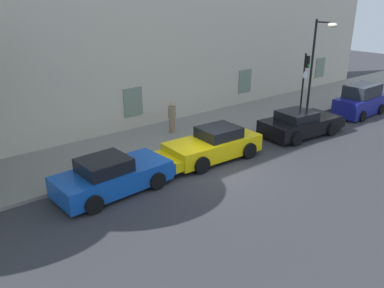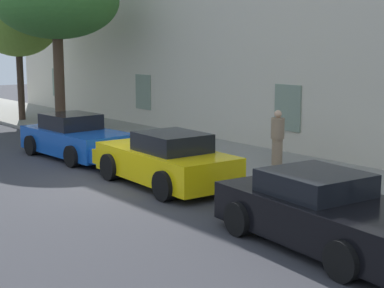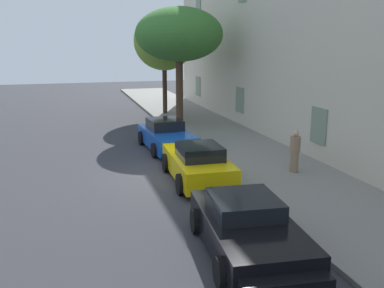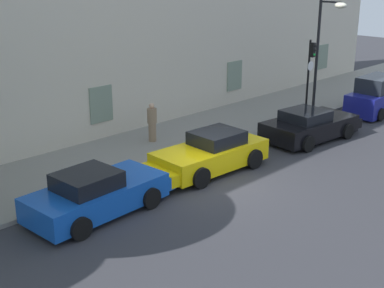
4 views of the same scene
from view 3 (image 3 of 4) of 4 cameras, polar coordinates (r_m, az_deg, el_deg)
ground_plane at (r=16.20m, az=-3.13°, el=-4.36°), size 80.00×80.00×0.00m
sidewalk at (r=17.57m, az=10.27°, el=-2.89°), size 60.00×4.44×0.14m
sportscar_red_lead at (r=20.01m, az=-3.28°, el=0.91°), size 4.71×2.27×1.40m
sportscar_yellow_flank at (r=15.70m, az=0.57°, el=-2.52°), size 4.75×2.21×1.41m
sportscar_white_middle at (r=10.33m, az=7.77°, el=-11.72°), size 4.79×2.53×1.32m
tree_near_kerb at (r=25.30m, az=-1.74°, el=14.44°), size 5.08×5.08×6.82m
tree_midblock at (r=29.39m, az=-3.76°, el=13.61°), size 4.07×4.07×6.86m
pedestrian_admiring at (r=16.50m, az=13.63°, el=-0.96°), size 0.51×0.51×1.61m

